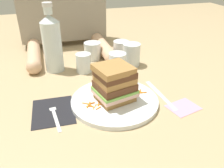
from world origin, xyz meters
name	(u,v)px	position (x,y,z in m)	size (l,w,h in m)	color
ground_plane	(118,101)	(0.00, 0.00, 0.00)	(3.00, 3.00, 0.00)	tan
main_plate	(115,101)	(-0.01, -0.01, 0.01)	(0.28, 0.28, 0.01)	white
sandwich	(115,83)	(-0.01, -0.01, 0.07)	(0.14, 0.13, 0.12)	#A87A42
carrot_shred_0	(92,103)	(-0.09, -0.01, 0.02)	(0.00, 0.00, 0.02)	orange
carrot_shred_1	(94,107)	(-0.09, -0.04, 0.02)	(0.00, 0.00, 0.02)	orange
carrot_shred_2	(90,105)	(-0.10, -0.02, 0.02)	(0.00, 0.00, 0.03)	orange
carrot_shred_3	(98,104)	(-0.07, -0.02, 0.02)	(0.00, 0.00, 0.03)	orange
carrot_shred_4	(89,106)	(-0.10, -0.03, 0.02)	(0.00, 0.00, 0.02)	orange
carrot_shred_5	(86,104)	(-0.11, -0.01, 0.02)	(0.00, 0.00, 0.03)	orange
carrot_shred_6	(98,108)	(-0.08, -0.05, 0.02)	(0.00, 0.00, 0.02)	orange
carrot_shred_7	(89,105)	(-0.10, -0.02, 0.02)	(0.00, 0.00, 0.03)	orange
carrot_shred_8	(99,105)	(-0.07, -0.03, 0.02)	(0.00, 0.00, 0.02)	orange
carrot_shred_9	(135,91)	(0.07, 0.02, 0.02)	(0.00, 0.00, 0.03)	orange
carrot_shred_10	(138,91)	(0.08, 0.02, 0.02)	(0.00, 0.00, 0.03)	orange
carrot_shred_11	(133,91)	(0.06, 0.02, 0.02)	(0.00, 0.00, 0.02)	orange
carrot_shred_12	(131,89)	(0.06, 0.03, 0.02)	(0.00, 0.00, 0.03)	orange
carrot_shred_13	(134,93)	(0.06, 0.00, 0.02)	(0.00, 0.00, 0.02)	orange
carrot_shred_14	(142,92)	(0.09, 0.00, 0.02)	(0.00, 0.00, 0.03)	orange
carrot_shred_15	(140,91)	(0.09, 0.01, 0.02)	(0.00, 0.00, 0.02)	orange
carrot_shred_16	(132,95)	(0.05, 0.00, 0.02)	(0.00, 0.00, 0.02)	orange
carrot_shred_17	(138,94)	(0.07, 0.00, 0.02)	(0.00, 0.00, 0.03)	orange
carrot_shred_18	(134,90)	(0.07, 0.03, 0.02)	(0.00, 0.00, 0.03)	orange
napkin_dark	(53,110)	(-0.21, 0.00, 0.00)	(0.13, 0.16, 0.00)	black
fork	(54,113)	(-0.21, -0.02, 0.00)	(0.03, 0.17, 0.00)	silver
knife	(161,95)	(0.15, -0.01, 0.00)	(0.02, 0.20, 0.00)	silver
juice_glass	(117,65)	(0.06, 0.19, 0.04)	(0.07, 0.07, 0.09)	white
water_bottle	(52,43)	(-0.18, 0.30, 0.12)	(0.08, 0.08, 0.27)	silver
empty_tumbler_0	(131,55)	(0.15, 0.26, 0.05)	(0.08, 0.08, 0.10)	silver
empty_tumbler_1	(92,51)	(0.00, 0.38, 0.04)	(0.08, 0.08, 0.08)	silver
empty_tumbler_2	(84,63)	(-0.07, 0.25, 0.04)	(0.06, 0.06, 0.08)	silver
empty_tumbler_3	(121,48)	(0.14, 0.38, 0.04)	(0.07, 0.07, 0.07)	silver
napkin_pink	(183,107)	(0.19, -0.10, 0.00)	(0.10, 0.08, 0.00)	pink
diner_across	(61,0)	(-0.10, 0.62, 0.23)	(0.44, 0.48, 0.52)	#DBAD89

